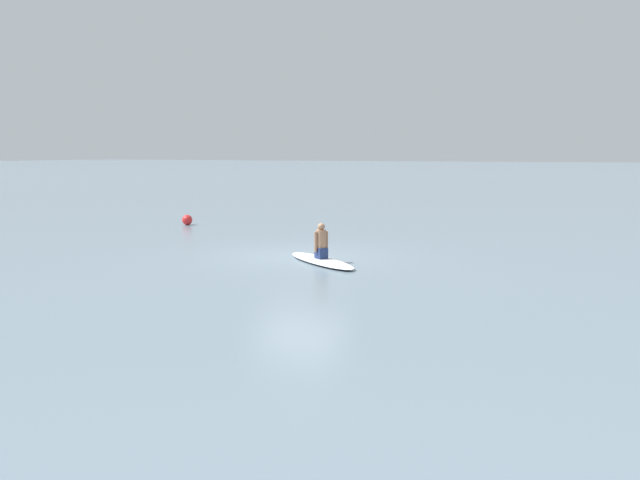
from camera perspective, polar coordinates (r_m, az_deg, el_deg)
The scene contains 4 objects.
ground_plane at distance 17.66m, azimuth -1.86°, elevation -1.49°, with size 400.00×400.00×0.00m, color slate.
surfboard at distance 16.63m, azimuth 0.11°, elevation -1.86°, with size 3.03×0.79×0.12m, color white.
person_paddler at distance 16.55m, azimuth 0.11°, elevation -0.22°, with size 0.39×0.38×0.93m.
buoy_marker at distance 25.88m, azimuth -11.84°, elevation 1.78°, with size 0.41×0.41×0.41m, color red.
Camera 1 is at (-8.03, 15.47, 2.85)m, focal length 35.63 mm.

